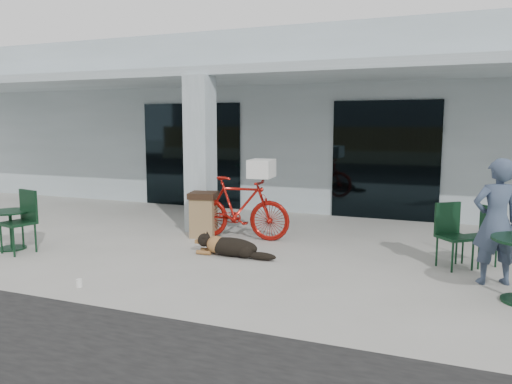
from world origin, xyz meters
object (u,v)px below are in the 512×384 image
at_px(cafe_chair_far_a, 455,236).
at_px(bicycle, 239,208).
at_px(dog, 231,246).
at_px(person, 496,222).
at_px(cafe_chair_far_b, 480,236).
at_px(trash_receptacle, 204,214).
at_px(cafe_chair_near, 17,222).
at_px(cafe_table_near, 11,230).

bearing_deg(cafe_chair_far_a, bicycle, 132.49).
relative_size(dog, person, 0.62).
distance_m(cafe_chair_far_b, trash_receptacle, 4.89).
bearing_deg(person, cafe_chair_far_b, -102.72).
relative_size(cafe_chair_near, trash_receptacle, 1.22).
distance_m(cafe_chair_far_a, person, 0.86).
relative_size(bicycle, dog, 1.84).
xyz_separation_m(dog, cafe_table_near, (-3.77, -0.98, 0.16)).
bearing_deg(cafe_chair_far_b, cafe_table_near, -117.20).
bearing_deg(cafe_chair_far_a, person, -89.50).
distance_m(cafe_chair_far_a, cafe_chair_far_b, 0.47).
height_order(dog, cafe_chair_near, cafe_chair_near).
bearing_deg(dog, trash_receptacle, 131.73).
distance_m(dog, person, 3.98).
height_order(cafe_chair_near, person, person).
distance_m(dog, trash_receptacle, 1.60).
bearing_deg(bicycle, cafe_chair_far_b, -98.61).
bearing_deg(dog, cafe_chair_far_b, 11.49).
relative_size(cafe_table_near, person, 0.42).
xyz_separation_m(cafe_table_near, cafe_chair_near, (0.33, -0.15, 0.19)).
height_order(bicycle, person, person).
distance_m(cafe_table_near, cafe_chair_far_a, 7.39).
relative_size(bicycle, cafe_chair_far_b, 2.16).
distance_m(bicycle, cafe_chair_far_b, 4.19).
xyz_separation_m(dog, person, (3.92, 0.04, 0.68)).
relative_size(cafe_chair_far_a, person, 0.57).
height_order(cafe_chair_near, trash_receptacle, cafe_chair_near).
height_order(cafe_chair_far_a, person, person).
relative_size(dog, cafe_table_near, 1.48).
distance_m(dog, cafe_chair_far_b, 3.91).
bearing_deg(dog, cafe_table_near, -167.86).
relative_size(cafe_chair_near, cafe_chair_far_a, 1.07).
bearing_deg(trash_receptacle, cafe_chair_far_a, -6.34).
bearing_deg(bicycle, trash_receptacle, 90.12).
height_order(cafe_chair_near, cafe_chair_far_b, cafe_chair_near).
height_order(bicycle, trash_receptacle, bicycle).
xyz_separation_m(cafe_chair_far_b, person, (0.14, -0.90, 0.41)).
distance_m(cafe_chair_near, trash_receptacle, 3.26).
distance_m(bicycle, person, 4.47).
bearing_deg(person, cafe_chair_near, -12.29).
bearing_deg(trash_receptacle, cafe_chair_near, -135.97).
height_order(cafe_table_near, trash_receptacle, trash_receptacle).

